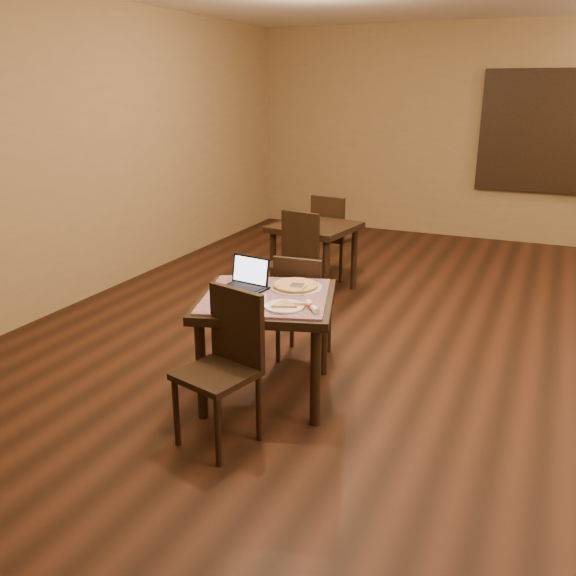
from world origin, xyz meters
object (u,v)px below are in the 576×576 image
at_px(chair_main_far, 301,303).
at_px(other_table_b, 315,236).
at_px(chair_main_near, 226,358).
at_px(pizza_pan, 296,287).
at_px(other_table_b_chair_near, 295,256).
at_px(laptop, 247,280).
at_px(other_table_b_chair_far, 332,232).
at_px(tiled_table, 266,309).

distance_m(chair_main_far, other_table_b, 1.78).
height_order(chair_main_near, pizza_pan, chair_main_near).
bearing_deg(other_table_b_chair_near, other_table_b, 99.73).
height_order(chair_main_far, other_table_b, chair_main_far).
height_order(other_table_b, other_table_b_chair_near, other_table_b_chair_near).
xyz_separation_m(laptop, other_table_b_chair_far, (-0.36, 2.78, -0.27)).
xyz_separation_m(tiled_table, other_table_b_chair_near, (-0.54, 1.74, -0.11)).
height_order(chair_main_near, other_table_b, chair_main_near).
relative_size(tiled_table, chair_main_far, 1.28).
relative_size(chair_main_near, other_table_b, 1.07).
height_order(chair_main_near, other_table_b_chair_far, chair_main_near).
bearing_deg(tiled_table, pizza_pan, 46.58).
bearing_deg(other_table_b_chair_far, laptop, 105.87).
xyz_separation_m(other_table_b_chair_near, other_table_b_chair_far, (-0.03, 1.13, 0.00)).
bearing_deg(other_table_b, chair_main_near, -70.51).
bearing_deg(other_table_b_chair_near, pizza_pan, -57.98).
xyz_separation_m(laptop, pizza_pan, (0.32, 0.14, -0.05)).
relative_size(chair_main_near, pizza_pan, 2.53).
xyz_separation_m(tiled_table, other_table_b, (-0.55, 2.31, -0.04)).
relative_size(other_table_b, other_table_b_chair_near, 0.94).
xyz_separation_m(tiled_table, pizza_pan, (0.12, 0.24, 0.11)).
height_order(chair_main_far, other_table_b_chair_near, other_table_b_chair_near).
height_order(pizza_pan, other_table_b_chair_far, other_table_b_chair_far).
relative_size(tiled_table, laptop, 3.36).
relative_size(tiled_table, other_table_b, 1.26).
relative_size(laptop, other_table_b, 0.38).
relative_size(tiled_table, other_table_b_chair_near, 1.18).
bearing_deg(pizza_pan, other_table_b, 107.89).
bearing_deg(other_table_b, chair_main_far, -63.38).
bearing_deg(pizza_pan, chair_main_far, 106.73).
xyz_separation_m(chair_main_far, laptop, (-0.21, -0.52, 0.31)).
distance_m(chair_main_near, other_table_b, 2.98).
height_order(chair_main_far, pizza_pan, chair_main_far).
xyz_separation_m(chair_main_far, other_table_b_chair_near, (-0.54, 1.12, 0.04)).
distance_m(laptop, pizza_pan, 0.35).
relative_size(other_table_b, other_table_b_chair_far, 0.94).
relative_size(chair_main_far, laptop, 2.62).
bearing_deg(laptop, tiled_table, -17.80).
bearing_deg(tiled_table, other_table_b_chair_near, 90.22).
height_order(laptop, other_table_b_chair_far, laptop).
xyz_separation_m(laptop, other_table_b, (-0.35, 2.21, -0.20)).
height_order(tiled_table, other_table_b_chair_near, other_table_b_chair_near).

